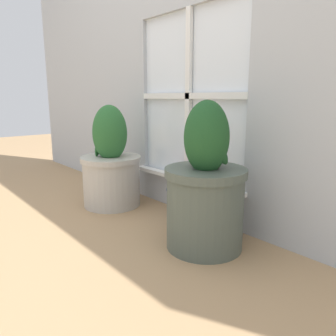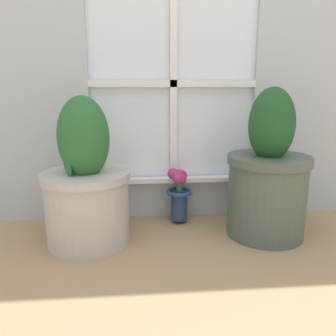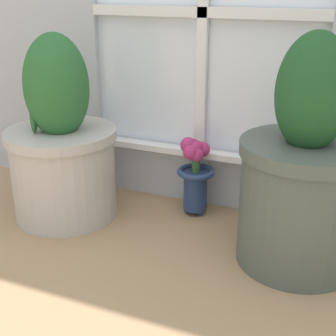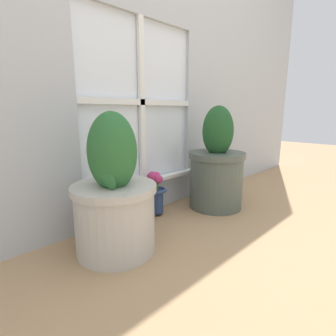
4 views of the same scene
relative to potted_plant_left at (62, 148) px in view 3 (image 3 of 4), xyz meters
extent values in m
plane|color=tan|center=(0.42, -0.24, -0.26)|extent=(10.00, 10.00, 0.00)
cube|color=#B2B7BC|center=(0.42, 0.31, -0.15)|extent=(0.86, 0.05, 0.23)
cube|color=white|center=(0.42, 0.32, 0.46)|extent=(0.86, 0.02, 0.98)
cube|color=white|center=(0.42, 0.30, 0.46)|extent=(0.04, 0.02, 0.98)
cube|color=white|center=(0.42, 0.30, 0.46)|extent=(0.86, 0.02, 0.04)
cube|color=white|center=(0.42, 0.27, -0.05)|extent=(0.92, 0.06, 0.02)
cylinder|color=#B7B2A8|center=(0.00, 0.00, -0.10)|extent=(0.37, 0.37, 0.33)
cylinder|color=#B7B2A8|center=(0.00, 0.00, 0.05)|extent=(0.40, 0.40, 0.03)
cylinder|color=#38281E|center=(0.00, 0.00, 0.07)|extent=(0.34, 0.34, 0.01)
ellipsoid|color=#28602D|center=(0.00, 0.00, 0.22)|extent=(0.22, 0.22, 0.36)
ellipsoid|color=#28602D|center=(-0.07, -0.04, 0.15)|extent=(0.10, 0.14, 0.19)
cylinder|color=#4C564C|center=(0.84, 0.01, -0.07)|extent=(0.36, 0.36, 0.39)
cylinder|color=#4C564C|center=(0.84, 0.01, 0.11)|extent=(0.39, 0.39, 0.04)
cylinder|color=#38281E|center=(0.84, 0.01, 0.12)|extent=(0.33, 0.33, 0.01)
ellipsoid|color=#1E4C23|center=(0.84, 0.01, 0.27)|extent=(0.21, 0.21, 0.34)
sphere|color=navy|center=(0.44, 0.23, -0.25)|extent=(0.02, 0.02, 0.02)
sphere|color=navy|center=(0.41, 0.18, -0.25)|extent=(0.02, 0.02, 0.02)
sphere|color=navy|center=(0.47, 0.18, -0.25)|extent=(0.02, 0.02, 0.02)
cylinder|color=navy|center=(0.44, 0.19, -0.17)|extent=(0.09, 0.09, 0.15)
torus|color=navy|center=(0.44, 0.19, -0.09)|extent=(0.14, 0.14, 0.02)
cylinder|color=#386633|center=(0.44, 0.19, -0.05)|extent=(0.03, 0.03, 0.08)
sphere|color=#B22D66|center=(0.44, 0.19, 0.00)|extent=(0.05, 0.05, 0.05)
sphere|color=#B22D66|center=(0.46, 0.21, -0.01)|extent=(0.06, 0.06, 0.06)
sphere|color=#B22D66|center=(0.42, 0.22, 0.00)|extent=(0.05, 0.05, 0.05)
sphere|color=#B22D66|center=(0.41, 0.20, 0.00)|extent=(0.06, 0.06, 0.06)
sphere|color=#B22D66|center=(0.43, 0.17, -0.01)|extent=(0.06, 0.06, 0.06)
sphere|color=#B22D66|center=(0.45, 0.18, -0.02)|extent=(0.05, 0.05, 0.05)
camera|label=1|loc=(1.86, -1.08, 0.45)|focal=35.00mm
camera|label=2|loc=(0.24, -1.43, 0.42)|focal=35.00mm
camera|label=3|loc=(0.96, -1.31, 0.56)|focal=50.00mm
camera|label=4|loc=(-0.65, -1.00, 0.40)|focal=28.00mm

